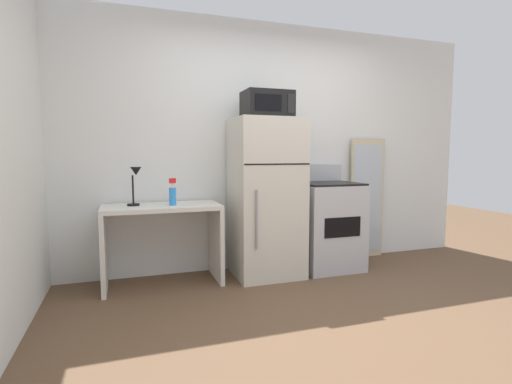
# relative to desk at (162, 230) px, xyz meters

# --- Properties ---
(ground_plane) EXTENTS (12.00, 12.00, 0.00)m
(ground_plane) POSITION_rel_desk_xyz_m (1.16, -1.37, -0.52)
(ground_plane) COLOR brown
(wall_back_white) EXTENTS (5.00, 0.10, 2.60)m
(wall_back_white) POSITION_rel_desk_xyz_m (1.16, 0.33, 0.78)
(wall_back_white) COLOR silver
(wall_back_white) RESTS_ON ground
(desk) EXTENTS (1.07, 0.53, 0.75)m
(desk) POSITION_rel_desk_xyz_m (0.00, 0.00, 0.00)
(desk) COLOR silver
(desk) RESTS_ON ground
(desk_lamp) EXTENTS (0.14, 0.12, 0.35)m
(desk_lamp) POSITION_rel_desk_xyz_m (-0.23, 0.02, 0.47)
(desk_lamp) COLOR black
(desk_lamp) RESTS_ON desk
(spray_bottle) EXTENTS (0.06, 0.06, 0.25)m
(spray_bottle) POSITION_rel_desk_xyz_m (0.10, -0.05, 0.33)
(spray_bottle) COLOR #2D8CEA
(spray_bottle) RESTS_ON desk
(refrigerator) EXTENTS (0.66, 0.64, 1.57)m
(refrigerator) POSITION_rel_desk_xyz_m (1.02, -0.04, 0.27)
(refrigerator) COLOR beige
(refrigerator) RESTS_ON ground
(microwave) EXTENTS (0.46, 0.35, 0.26)m
(microwave) POSITION_rel_desk_xyz_m (1.02, -0.06, 1.18)
(microwave) COLOR black
(microwave) RESTS_ON refrigerator
(oven_range) EXTENTS (0.63, 0.61, 1.10)m
(oven_range) POSITION_rel_desk_xyz_m (1.72, -0.03, -0.05)
(oven_range) COLOR #B7B7BC
(oven_range) RESTS_ON ground
(leaning_mirror) EXTENTS (0.44, 0.03, 1.40)m
(leaning_mirror) POSITION_rel_desk_xyz_m (2.38, 0.22, 0.18)
(leaning_mirror) COLOR #C6B793
(leaning_mirror) RESTS_ON ground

